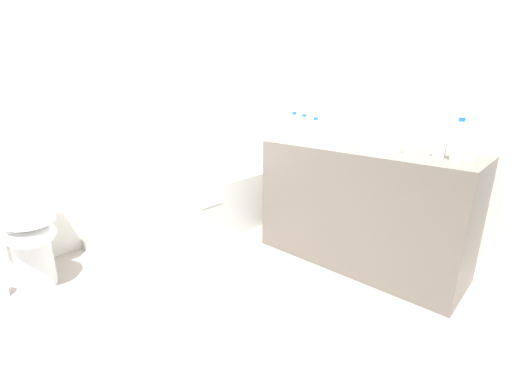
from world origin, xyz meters
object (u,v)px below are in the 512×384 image
object	(u,v)px
sink_faucet	(386,142)
drinking_glass_1	(336,137)
bathtub	(185,204)
water_bottle_2	(304,127)
water_bottle_0	(294,126)
water_bottle_1	(458,141)
toilet	(27,232)
water_bottle_3	(315,130)
soap_dish	(470,158)
drinking_glass_0	(439,149)
sink_basin	(375,145)
drinking_glass_2	(408,147)

from	to	relation	value
sink_faucet	drinking_glass_1	distance (m)	0.36
bathtub	water_bottle_2	xyz separation A→B (m)	(0.59, -0.83, 0.69)
sink_faucet	bathtub	bearing A→B (deg)	116.87
water_bottle_0	water_bottle_1	bearing A→B (deg)	-91.47
toilet	water_bottle_3	size ratio (longest dim) A/B	3.82
water_bottle_0	soap_dish	size ratio (longest dim) A/B	2.32
drinking_glass_0	drinking_glass_1	distance (m)	0.73
water_bottle_3	drinking_glass_1	distance (m)	0.16
water_bottle_0	drinking_glass_0	size ratio (longest dim) A/B	2.39
sink_faucet	water_bottle_1	distance (m)	0.54
drinking_glass_0	water_bottle_3	bearing A→B (deg)	93.24
bathtub	water_bottle_1	distance (m)	2.14
water_bottle_2	soap_dish	bearing A→B (deg)	-88.45
sink_basin	water_bottle_1	bearing A→B (deg)	-91.42
sink_faucet	water_bottle_1	xyz separation A→B (m)	(-0.19, -0.50, 0.09)
sink_basin	drinking_glass_1	bearing A→B (deg)	79.72
water_bottle_0	drinking_glass_2	size ratio (longest dim) A/B	2.34
drinking_glass_1	soap_dish	distance (m)	0.89
toilet	sink_faucet	size ratio (longest dim) A/B	4.61
bathtub	water_bottle_0	size ratio (longest dim) A/B	7.40
bathtub	toilet	xyz separation A→B (m)	(-1.19, 0.08, 0.10)
sink_faucet	toilet	bearing A→B (deg)	141.61
water_bottle_3	sink_faucet	bearing A→B (deg)	-68.65
toilet	drinking_glass_0	distance (m)	2.68
sink_basin	drinking_glass_0	bearing A→B (deg)	-83.69
drinking_glass_1	soap_dish	xyz separation A→B (m)	(0.01, -0.89, -0.03)
drinking_glass_0	drinking_glass_1	size ratio (longest dim) A/B	1.12
drinking_glass_2	water_bottle_3	bearing A→B (deg)	91.28
drinking_glass_0	drinking_glass_2	distance (m)	0.18
toilet	soap_dish	size ratio (longest dim) A/B	7.79
sink_faucet	drinking_glass_2	distance (m)	0.28
water_bottle_2	drinking_glass_1	size ratio (longest dim) A/B	2.50
sink_basin	drinking_glass_1	xyz separation A→B (m)	(0.06, 0.34, 0.01)
toilet	drinking_glass_2	xyz separation A→B (m)	(1.75, -1.74, 0.55)
water_bottle_3	sink_basin	bearing A→B (deg)	-89.25
drinking_glass_0	drinking_glass_2	xyz separation A→B (m)	(-0.03, 0.17, 0.00)
drinking_glass_1	water_bottle_1	bearing A→B (deg)	-95.07
toilet	water_bottle_3	xyz separation A→B (m)	(1.74, -1.05, 0.58)
sink_basin	sink_faucet	bearing A→B (deg)	0.00
sink_faucet	water_bottle_1	bearing A→B (deg)	-111.38
sink_basin	sink_faucet	xyz separation A→B (m)	(0.18, 0.00, -0.00)
toilet	water_bottle_1	xyz separation A→B (m)	(1.73, -2.02, 0.62)
water_bottle_1	water_bottle_2	world-z (taller)	water_bottle_1
water_bottle_0	water_bottle_3	bearing A→B (deg)	-96.42
water_bottle_3	drinking_glass_2	world-z (taller)	water_bottle_3
water_bottle_3	soap_dish	size ratio (longest dim) A/B	2.04
water_bottle_2	water_bottle_3	distance (m)	0.15
water_bottle_1	water_bottle_2	xyz separation A→B (m)	(0.05, 1.12, -0.03)
sink_faucet	water_bottle_1	world-z (taller)	water_bottle_1
water_bottle_0	water_bottle_1	xyz separation A→B (m)	(-0.03, -1.20, 0.02)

